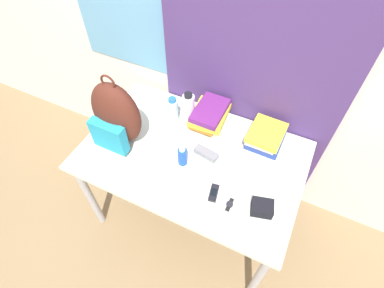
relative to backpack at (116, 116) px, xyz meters
The scene contains 14 objects.
ground_plane 1.14m from the backpack, 37.39° to the right, with size 12.00×12.00×0.00m, color #8C704C.
wall_back 0.79m from the backpack, 53.30° to the left, with size 6.00×0.06×2.50m.
curtain_blue 0.86m from the backpack, 41.31° to the left, with size 1.14×0.04×2.50m.
desk 0.55m from the backpack, 10.61° to the left, with size 1.34×0.86×0.78m.
backpack is the anchor object (origin of this frame).
book_stack_left 0.59m from the backpack, 39.53° to the left, with size 0.23×0.28×0.14m.
book_stack_center 0.91m from the backpack, 24.23° to the left, with size 0.21×0.26×0.11m.
water_bottle 0.38m from the backpack, 54.48° to the left, with size 0.08×0.08×0.19m.
sports_bottle 0.45m from the backpack, 45.12° to the left, with size 0.08×0.08×0.25m.
sunscreen_bottle 0.45m from the backpack, ahead, with size 0.06×0.06×0.14m.
cell_phone 0.72m from the backpack, ahead, with size 0.06×0.11×0.02m.
sunglasses_case 0.58m from the backpack, 12.24° to the left, with size 0.16×0.08×0.04m.
camera_pouch 0.97m from the backpack, ahead, with size 0.13×0.12×0.07m.
wristwatch 0.82m from the backpack, ahead, with size 0.04×0.08×0.01m.
Camera 1 is at (0.48, -0.56, 2.24)m, focal length 28.00 mm.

